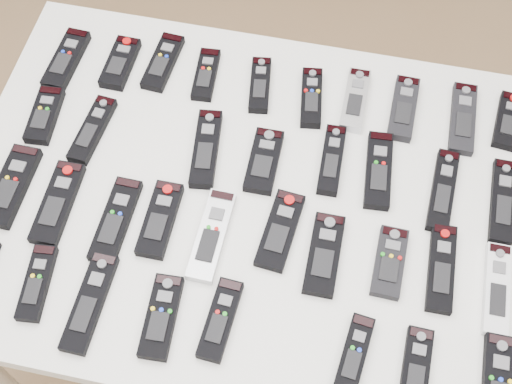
% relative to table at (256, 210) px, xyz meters
% --- Properties ---
extents(ground, '(4.00, 4.00, 0.00)m').
position_rel_table_xyz_m(ground, '(0.08, 0.10, -0.72)').
color(ground, '#96704C').
rests_on(ground, ground).
extents(table, '(1.25, 0.88, 0.78)m').
position_rel_table_xyz_m(table, '(0.00, 0.00, 0.00)').
color(table, white).
rests_on(table, ground).
extents(remote_0, '(0.06, 0.17, 0.02)m').
position_rel_table_xyz_m(remote_0, '(-0.51, 0.26, 0.07)').
color(remote_0, black).
rests_on(remote_0, table).
extents(remote_1, '(0.06, 0.15, 0.02)m').
position_rel_table_xyz_m(remote_1, '(-0.38, 0.28, 0.07)').
color(remote_1, black).
rests_on(remote_1, table).
extents(remote_2, '(0.06, 0.17, 0.02)m').
position_rel_table_xyz_m(remote_2, '(-0.29, 0.30, 0.07)').
color(remote_2, black).
rests_on(remote_2, table).
extents(remote_3, '(0.06, 0.15, 0.02)m').
position_rel_table_xyz_m(remote_3, '(-0.18, 0.29, 0.07)').
color(remote_3, black).
rests_on(remote_3, table).
extents(remote_4, '(0.06, 0.15, 0.02)m').
position_rel_table_xyz_m(remote_4, '(-0.05, 0.28, 0.07)').
color(remote_4, black).
rests_on(remote_4, table).
extents(remote_5, '(0.07, 0.16, 0.02)m').
position_rel_table_xyz_m(remote_5, '(0.07, 0.27, 0.07)').
color(remote_5, black).
rests_on(remote_5, table).
extents(remote_6, '(0.05, 0.16, 0.02)m').
position_rel_table_xyz_m(remote_6, '(0.17, 0.28, 0.07)').
color(remote_6, '#B7B7BC').
rests_on(remote_6, table).
extents(remote_7, '(0.06, 0.17, 0.02)m').
position_rel_table_xyz_m(remote_7, '(0.28, 0.28, 0.07)').
color(remote_7, black).
rests_on(remote_7, table).
extents(remote_8, '(0.05, 0.19, 0.02)m').
position_rel_table_xyz_m(remote_8, '(0.41, 0.28, 0.07)').
color(remote_8, black).
rests_on(remote_8, table).
extents(remote_9, '(0.07, 0.15, 0.02)m').
position_rel_table_xyz_m(remote_9, '(0.51, 0.30, 0.07)').
color(remote_9, black).
rests_on(remote_9, table).
extents(remote_10, '(0.07, 0.15, 0.02)m').
position_rel_table_xyz_m(remote_10, '(-0.50, 0.10, 0.07)').
color(remote_10, black).
rests_on(remote_10, table).
extents(remote_11, '(0.06, 0.18, 0.02)m').
position_rel_table_xyz_m(remote_11, '(-0.39, 0.09, 0.07)').
color(remote_11, black).
rests_on(remote_11, table).
extents(remote_12, '(0.07, 0.20, 0.02)m').
position_rel_table_xyz_m(remote_12, '(-0.13, 0.09, 0.07)').
color(remote_12, black).
rests_on(remote_12, table).
extents(remote_13, '(0.06, 0.16, 0.02)m').
position_rel_table_xyz_m(remote_13, '(-0.00, 0.08, 0.07)').
color(remote_13, black).
rests_on(remote_13, table).
extents(remote_14, '(0.05, 0.17, 0.02)m').
position_rel_table_xyz_m(remote_14, '(0.14, 0.12, 0.07)').
color(remote_14, black).
rests_on(remote_14, table).
extents(remote_15, '(0.07, 0.19, 0.02)m').
position_rel_table_xyz_m(remote_15, '(0.24, 0.11, 0.07)').
color(remote_15, black).
rests_on(remote_15, table).
extents(remote_16, '(0.06, 0.20, 0.02)m').
position_rel_table_xyz_m(remote_16, '(0.38, 0.09, 0.07)').
color(remote_16, black).
rests_on(remote_16, table).
extents(remote_17, '(0.05, 0.20, 0.02)m').
position_rel_table_xyz_m(remote_17, '(0.50, 0.09, 0.07)').
color(remote_17, black).
rests_on(remote_17, table).
extents(remote_18, '(0.06, 0.19, 0.02)m').
position_rel_table_xyz_m(remote_18, '(-0.50, -0.09, 0.07)').
color(remote_18, black).
rests_on(remote_18, table).
extents(remote_19, '(0.06, 0.19, 0.02)m').
position_rel_table_xyz_m(remote_19, '(-0.40, -0.11, 0.07)').
color(remote_19, black).
rests_on(remote_19, table).
extents(remote_20, '(0.06, 0.19, 0.02)m').
position_rel_table_xyz_m(remote_20, '(-0.27, -0.12, 0.07)').
color(remote_20, black).
rests_on(remote_20, table).
extents(remote_21, '(0.06, 0.17, 0.02)m').
position_rel_table_xyz_m(remote_21, '(-0.18, -0.10, 0.07)').
color(remote_21, black).
rests_on(remote_21, table).
extents(remote_22, '(0.06, 0.20, 0.02)m').
position_rel_table_xyz_m(remote_22, '(-0.07, -0.11, 0.07)').
color(remote_22, '#B7B7BC').
rests_on(remote_22, table).
extents(remote_23, '(0.08, 0.18, 0.02)m').
position_rel_table_xyz_m(remote_23, '(0.07, -0.07, 0.07)').
color(remote_23, black).
rests_on(remote_23, table).
extents(remote_24, '(0.06, 0.17, 0.02)m').
position_rel_table_xyz_m(remote_24, '(0.16, -0.11, 0.07)').
color(remote_24, black).
rests_on(remote_24, table).
extents(remote_25, '(0.06, 0.15, 0.02)m').
position_rel_table_xyz_m(remote_25, '(0.29, -0.10, 0.07)').
color(remote_25, black).
rests_on(remote_25, table).
extents(remote_26, '(0.05, 0.19, 0.02)m').
position_rel_table_xyz_m(remote_26, '(0.39, -0.09, 0.07)').
color(remote_26, black).
rests_on(remote_26, table).
extents(remote_27, '(0.05, 0.19, 0.02)m').
position_rel_table_xyz_m(remote_27, '(0.50, -0.11, 0.07)').
color(remote_27, silver).
rests_on(remote_27, table).
extents(remote_29, '(0.06, 0.16, 0.02)m').
position_rel_table_xyz_m(remote_29, '(-0.38, -0.28, 0.07)').
color(remote_29, black).
rests_on(remote_29, table).
extents(remote_30, '(0.05, 0.20, 0.02)m').
position_rel_table_xyz_m(remote_30, '(-0.26, -0.30, 0.07)').
color(remote_30, black).
rests_on(remote_30, table).
extents(remote_31, '(0.06, 0.17, 0.02)m').
position_rel_table_xyz_m(remote_31, '(-0.12, -0.30, 0.07)').
color(remote_31, black).
rests_on(remote_31, table).
extents(remote_32, '(0.06, 0.16, 0.02)m').
position_rel_table_xyz_m(remote_32, '(-0.01, -0.28, 0.07)').
color(remote_32, black).
rests_on(remote_32, table).
extents(remote_33, '(0.06, 0.16, 0.02)m').
position_rel_table_xyz_m(remote_33, '(0.25, -0.30, 0.07)').
color(remote_33, black).
rests_on(remote_33, table).
extents(remote_34, '(0.05, 0.16, 0.02)m').
position_rel_table_xyz_m(remote_34, '(0.36, -0.30, 0.07)').
color(remote_34, black).
rests_on(remote_34, table).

